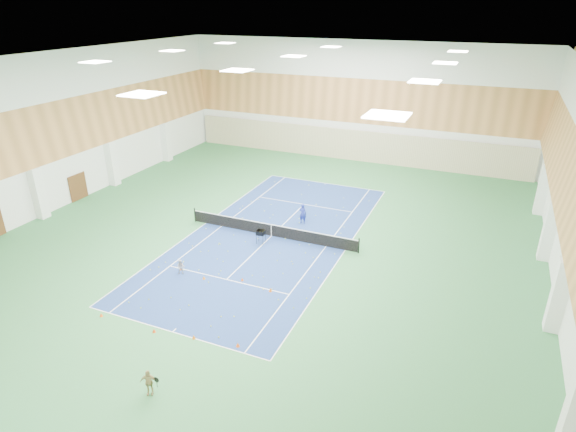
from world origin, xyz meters
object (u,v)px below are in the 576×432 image
at_px(tennis_net, 271,229).
at_px(child_apron, 149,382).
at_px(coach, 303,213).
at_px(ball_cart, 261,237).
at_px(child_court, 181,267).

xyz_separation_m(tennis_net, child_apron, (1.61, -15.74, 0.08)).
relative_size(coach, ball_cart, 1.60).
bearing_deg(child_court, tennis_net, 41.20).
bearing_deg(coach, ball_cart, 73.87).
relative_size(child_court, child_apron, 0.78).
xyz_separation_m(tennis_net, coach, (1.23, 2.96, 0.24)).
height_order(coach, ball_cart, coach).
relative_size(child_court, ball_cart, 0.99).
bearing_deg(child_court, coach, 41.18).
height_order(tennis_net, ball_cart, tennis_net).
bearing_deg(tennis_net, child_court, -112.50).
distance_m(tennis_net, child_court, 7.50).
distance_m(tennis_net, coach, 3.21).
height_order(child_apron, ball_cart, child_apron).
relative_size(tennis_net, child_apron, 10.19).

